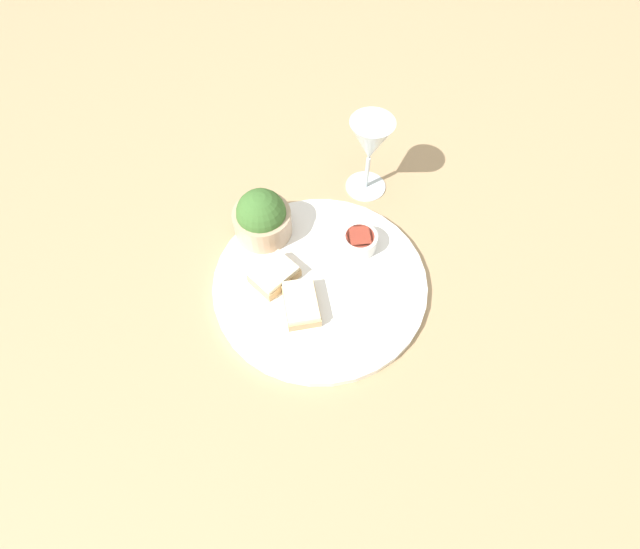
% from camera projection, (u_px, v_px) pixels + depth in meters
% --- Properties ---
extents(ground_plane, '(4.00, 4.00, 0.00)m').
position_uv_depth(ground_plane, '(320.00, 285.00, 0.84)').
color(ground_plane, tan).
extents(dinner_plate, '(0.36, 0.36, 0.01)m').
position_uv_depth(dinner_plate, '(320.00, 283.00, 0.84)').
color(dinner_plate, white).
rests_on(dinner_plate, ground_plane).
extents(salad_bowl, '(0.10, 0.10, 0.09)m').
position_uv_depth(salad_bowl, '(262.00, 217.00, 0.86)').
color(salad_bowl, tan).
rests_on(salad_bowl, dinner_plate).
extents(sauce_ramekin, '(0.06, 0.06, 0.03)m').
position_uv_depth(sauce_ramekin, '(359.00, 241.00, 0.86)').
color(sauce_ramekin, white).
rests_on(sauce_ramekin, dinner_plate).
extents(cheese_toast_near, '(0.10, 0.08, 0.03)m').
position_uv_depth(cheese_toast_near, '(301.00, 303.00, 0.80)').
color(cheese_toast_near, tan).
rests_on(cheese_toast_near, dinner_plate).
extents(cheese_toast_far, '(0.09, 0.08, 0.03)m').
position_uv_depth(cheese_toast_far, '(274.00, 275.00, 0.82)').
color(cheese_toast_far, tan).
rests_on(cheese_toast_far, dinner_plate).
extents(wine_glass, '(0.08, 0.08, 0.16)m').
position_uv_depth(wine_glass, '(370.00, 144.00, 0.87)').
color(wine_glass, silver).
rests_on(wine_glass, ground_plane).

